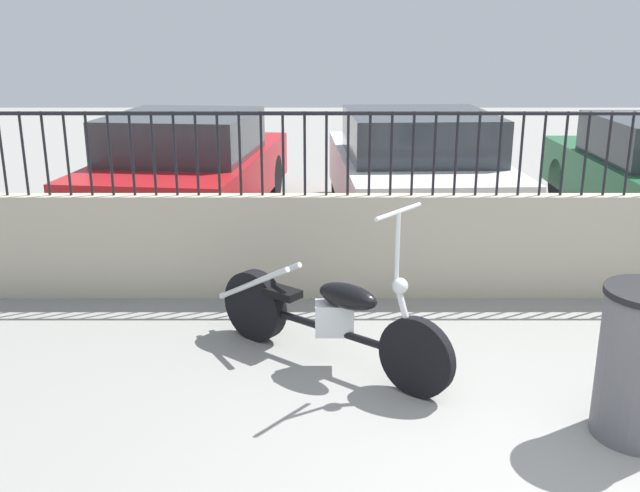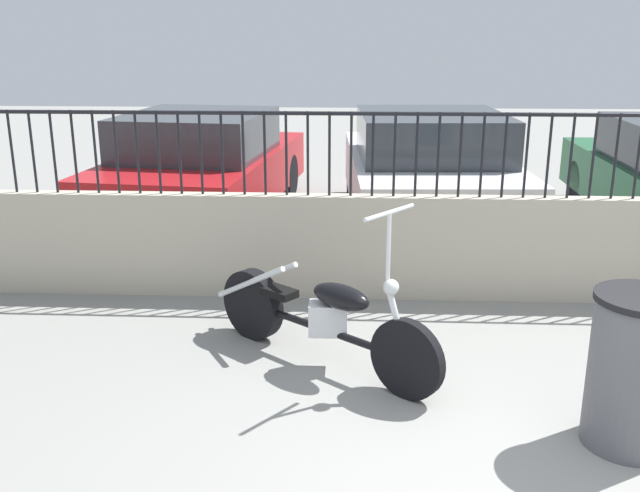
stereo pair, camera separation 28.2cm
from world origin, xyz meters
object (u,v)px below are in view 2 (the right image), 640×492
car_red (203,166)px  car_white (428,171)px  trash_bin (635,371)px  motorcycle_black (314,315)px

car_red → car_white: bearing=-89.8°
trash_bin → car_red: car_red is taller
trash_bin → motorcycle_black: bearing=152.3°
trash_bin → car_white: (-0.76, 4.94, 0.24)m
trash_bin → car_red: 6.42m
trash_bin → car_white: car_white is taller
motorcycle_black → trash_bin: size_ratio=1.81×
car_white → motorcycle_black: bearing=160.1°
motorcycle_black → trash_bin: motorcycle_black is taller
motorcycle_black → car_white: 4.10m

